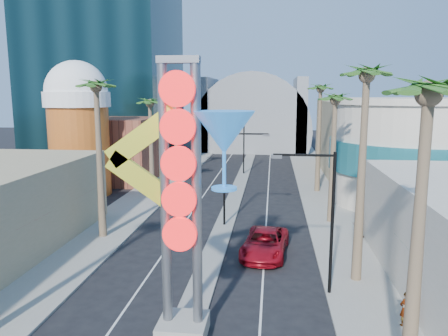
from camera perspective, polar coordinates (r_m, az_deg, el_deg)
sidewalk_west at (r=53.07m, az=-8.39°, el=-2.30°), size 5.00×100.00×0.15m
sidewalk_east at (r=51.64m, az=12.48°, el=-2.76°), size 5.00×100.00×0.15m
median at (r=54.42m, az=2.15°, el=-1.90°), size 1.60×84.00×0.15m
hotel_tower at (r=73.34m, az=-15.39°, el=20.36°), size 20.00×20.00×50.00m
brick_filler_west at (r=57.21m, az=-14.03°, el=2.37°), size 10.00×10.00×8.00m
filler_east at (r=64.58m, az=17.21°, el=3.92°), size 10.00×20.00×10.00m
beer_mug at (r=49.88m, az=-18.49°, el=5.56°), size 7.00×7.00×14.50m
turquoise_building at (r=47.65m, az=23.56°, el=1.94°), size 16.60×16.60×10.60m
canopy at (r=87.51m, az=3.85°, el=5.28°), size 22.00×16.00×22.00m
neon_sign at (r=18.76m, az=-3.29°, el=-1.70°), size 6.53×2.60×12.55m
streetlight_0 at (r=35.85m, az=0.91°, el=-0.15°), size 3.79×0.25×8.00m
streetlight_1 at (r=59.65m, az=2.09°, el=3.79°), size 3.79×0.25×8.00m
streetlight_2 at (r=24.13m, az=12.89°, el=-5.39°), size 3.45×0.25×8.00m
palm_1 at (r=33.74m, az=-16.33°, el=9.00°), size 2.40×2.40×12.70m
palm_2 at (r=47.00m, az=-9.64°, el=7.70°), size 2.40×2.40×11.20m
palm_3 at (r=58.63m, az=-6.38°, el=8.14°), size 2.40×2.40×11.20m
palm_4 at (r=15.99m, az=25.03°, el=6.53°), size 2.40×2.40×12.20m
palm_5 at (r=25.67m, az=18.07°, el=9.80°), size 2.40×2.40×13.20m
palm_6 at (r=37.52m, az=14.31°, el=7.75°), size 2.40×2.40×11.70m
palm_7 at (r=49.42m, az=12.47°, el=9.25°), size 2.40×2.40×12.70m
red_pickup at (r=30.57m, az=5.37°, el=-9.74°), size 3.53×6.47×1.72m
pedestrian_a at (r=23.24m, az=22.59°, el=-16.62°), size 0.72×0.60×1.69m
pedestrian_b at (r=35.19m, az=17.17°, el=-7.09°), size 1.12×0.99×1.93m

